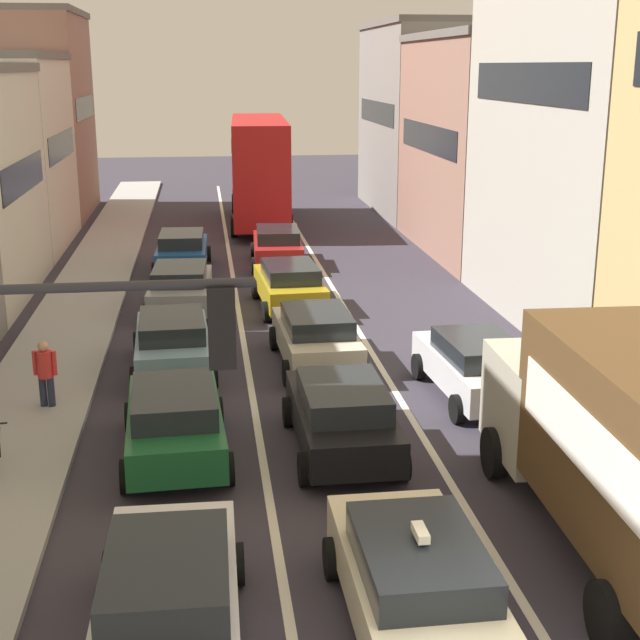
# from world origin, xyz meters

# --- Properties ---
(sidewalk_left) EXTENTS (2.60, 64.00, 0.14)m
(sidewalk_left) POSITION_xyz_m (-6.70, 20.00, 0.07)
(sidewalk_left) COLOR #A5A5A5
(sidewalk_left) RESTS_ON ground
(lane_stripe_left) EXTENTS (0.16, 60.00, 0.01)m
(lane_stripe_left) POSITION_xyz_m (-1.70, 20.00, 0.01)
(lane_stripe_left) COLOR silver
(lane_stripe_left) RESTS_ON ground
(lane_stripe_right) EXTENTS (0.16, 60.00, 0.01)m
(lane_stripe_right) POSITION_xyz_m (1.70, 20.00, 0.01)
(lane_stripe_right) COLOR silver
(lane_stripe_right) RESTS_ON ground
(building_row_right) EXTENTS (7.20, 43.90, 14.17)m
(building_row_right) POSITION_xyz_m (9.90, 19.88, 5.94)
(building_row_right) COLOR gray
(building_row_right) RESTS_ON ground
(traffic_light_pole) EXTENTS (3.58, 0.38, 5.50)m
(traffic_light_pole) POSITION_xyz_m (-4.45, 0.11, 3.82)
(traffic_light_pole) COLOR #2D2D33
(traffic_light_pole) RESTS_ON ground
(removalist_box_truck) EXTENTS (2.88, 7.77, 3.58)m
(removalist_box_truck) POSITION_xyz_m (3.70, 3.39, 1.97)
(removalist_box_truck) COLOR #B7B29E
(removalist_box_truck) RESTS_ON ground
(taxi_centre_lane_front) EXTENTS (2.08, 4.31, 1.66)m
(taxi_centre_lane_front) POSITION_xyz_m (-0.01, 1.78, 0.80)
(taxi_centre_lane_front) COLOR beige
(taxi_centre_lane_front) RESTS_ON ground
(sedan_left_lane_front) EXTENTS (2.11, 4.32, 1.49)m
(sedan_left_lane_front) POSITION_xyz_m (-3.32, 1.81, 0.80)
(sedan_left_lane_front) COLOR silver
(sedan_left_lane_front) RESTS_ON ground
(sedan_centre_lane_second) EXTENTS (2.09, 4.31, 1.49)m
(sedan_centre_lane_second) POSITION_xyz_m (-0.09, 7.87, 0.80)
(sedan_centre_lane_second) COLOR black
(sedan_centre_lane_second) RESTS_ON ground
(wagon_left_lane_second) EXTENTS (2.22, 4.38, 1.49)m
(wagon_left_lane_second) POSITION_xyz_m (-3.39, 8.02, 0.80)
(wagon_left_lane_second) COLOR #19592D
(wagon_left_lane_second) RESTS_ON ground
(hatchback_centre_lane_third) EXTENTS (2.17, 4.35, 1.49)m
(hatchback_centre_lane_third) POSITION_xyz_m (0.08, 13.37, 0.80)
(hatchback_centre_lane_third) COLOR beige
(hatchback_centre_lane_third) RESTS_ON ground
(sedan_left_lane_third) EXTENTS (2.20, 4.37, 1.49)m
(sedan_left_lane_third) POSITION_xyz_m (-3.58, 13.34, 0.80)
(sedan_left_lane_third) COLOR #759EB7
(sedan_left_lane_third) RESTS_ON ground
(coupe_centre_lane_fourth) EXTENTS (2.25, 4.39, 1.49)m
(coupe_centre_lane_fourth) POSITION_xyz_m (-0.05, 19.08, 0.80)
(coupe_centre_lane_fourth) COLOR #B29319
(coupe_centre_lane_fourth) RESTS_ON ground
(sedan_left_lane_fourth) EXTENTS (2.23, 4.38, 1.49)m
(sedan_left_lane_fourth) POSITION_xyz_m (-3.48, 19.20, 0.80)
(sedan_left_lane_fourth) COLOR gray
(sedan_left_lane_fourth) RESTS_ON ground
(sedan_centre_lane_fifth) EXTENTS (2.22, 4.38, 1.49)m
(sedan_centre_lane_fifth) POSITION_xyz_m (0.11, 25.57, 0.80)
(sedan_centre_lane_fifth) COLOR #A51E1E
(sedan_centre_lane_fifth) RESTS_ON ground
(sedan_left_lane_fifth) EXTENTS (2.17, 4.35, 1.49)m
(sedan_left_lane_fifth) POSITION_xyz_m (-3.54, 25.11, 0.80)
(sedan_left_lane_fifth) COLOR #194C8C
(sedan_left_lane_fifth) RESTS_ON ground
(sedan_right_lane_behind_truck) EXTENTS (2.26, 4.40, 1.49)m
(sedan_right_lane_behind_truck) POSITION_xyz_m (3.47, 10.53, 0.80)
(sedan_right_lane_behind_truck) COLOR silver
(sedan_right_lane_behind_truck) RESTS_ON ground
(bus_mid_queue_primary) EXTENTS (3.14, 10.60, 5.06)m
(bus_mid_queue_primary) POSITION_xyz_m (0.05, 34.95, 2.83)
(bus_mid_queue_primary) COLOR #B21919
(bus_mid_queue_primary) RESTS_ON ground
(pedestrian_far_sidewalk) EXTENTS (0.53, 0.34, 1.66)m
(pedestrian_far_sidewalk) POSITION_xyz_m (-6.30, 10.88, 0.95)
(pedestrian_far_sidewalk) COLOR #262D47
(pedestrian_far_sidewalk) RESTS_ON ground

